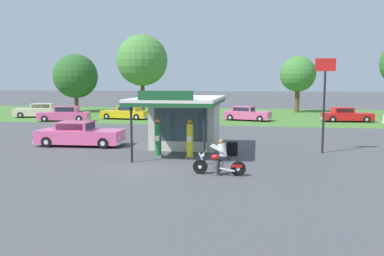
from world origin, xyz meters
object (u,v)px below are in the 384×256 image
motorcycle_with_rider (220,160)px  featured_classic_sedan (80,135)px  parked_car_back_row_right (187,116)px  parked_car_back_row_centre_left (65,114)px  parked_car_back_row_far_left (346,115)px  roadside_pole_sign (325,90)px  parked_car_second_row_spare (247,114)px  gas_pump_offside (190,140)px  parked_car_back_row_far_right (125,113)px  spare_tire_stack (232,149)px  bystander_chatting_near_pumps (166,121)px  gas_pump_nearside (158,139)px  parked_car_back_row_left (40,111)px

motorcycle_with_rider → featured_classic_sedan: size_ratio=0.41×
parked_car_back_row_right → parked_car_back_row_centre_left: (-12.67, -0.22, 0.02)m
parked_car_back_row_far_left → roadside_pole_sign: roadside_pole_sign is taller
parked_car_back_row_right → parked_car_second_row_spare: size_ratio=1.03×
parked_car_second_row_spare → motorcycle_with_rider: bearing=-91.1°
parked_car_back_row_far_left → parked_car_second_row_spare: 9.91m
gas_pump_offside → roadside_pole_sign: size_ratio=0.39×
roadside_pole_sign → featured_classic_sedan: bearing=179.3°
parked_car_back_row_right → parked_car_back_row_far_right: 7.87m
spare_tire_stack → bystander_chatting_near_pumps: bearing=122.9°
gas_pump_offside → gas_pump_nearside: bearing=-180.0°
parked_car_second_row_spare → parked_car_back_row_right: bearing=-147.5°
motorcycle_with_rider → parked_car_second_row_spare: size_ratio=0.45×
gas_pump_nearside → roadside_pole_sign: size_ratio=0.39×
motorcycle_with_rider → parked_car_back_row_right: 21.65m
featured_classic_sedan → parked_car_back_row_centre_left: parked_car_back_row_centre_left is taller
featured_classic_sedan → bystander_chatting_near_pumps: (3.84, 7.27, 0.18)m
parked_car_back_row_right → parked_car_second_row_spare: 6.66m
parked_car_back_row_left → parked_car_second_row_spare: bearing=-0.1°
gas_pump_nearside → parked_car_back_row_centre_left: size_ratio=0.38×
parked_car_back_row_right → roadside_pole_sign: size_ratio=1.00×
motorcycle_with_rider → parked_car_back_row_right: size_ratio=0.44×
bystander_chatting_near_pumps → spare_tire_stack: bystander_chatting_near_pumps is taller
gas_pump_nearside → parked_car_second_row_spare: size_ratio=0.40×
motorcycle_with_rider → featured_classic_sedan: bearing=145.7°
spare_tire_stack → roadside_pole_sign: bearing=17.7°
gas_pump_nearside → featured_classic_sedan: size_ratio=0.37×
parked_car_back_row_far_left → parked_car_back_row_far_right: 22.84m
parked_car_back_row_left → parked_car_back_row_centre_left: bearing=-37.7°
parked_car_back_row_right → parked_car_back_row_centre_left: size_ratio=0.98×
gas_pump_nearside → parked_car_back_row_far_right: size_ratio=0.39×
roadside_pole_sign → spare_tire_stack: roadside_pole_sign is taller
parked_car_back_row_far_left → parked_car_back_row_left: bearing=-179.4°
parked_car_back_row_far_right → parked_car_back_row_left: bearing=176.2°
gas_pump_nearside → parked_car_back_row_right: bearing=95.0°
parked_car_back_row_centre_left → spare_tire_stack: parked_car_back_row_centre_left is taller
gas_pump_offside → parked_car_second_row_spare: gas_pump_offside is taller
parked_car_back_row_left → parked_car_back_row_far_right: bearing=-3.8°
gas_pump_offside → bystander_chatting_near_pumps: size_ratio=1.27×
parked_car_second_row_spare → parked_car_back_row_far_right: 12.94m
parked_car_back_row_right → featured_classic_sedan: bearing=-106.4°
motorcycle_with_rider → parked_car_back_row_far_left: 27.06m
parked_car_second_row_spare → gas_pump_offside: bearing=-96.4°
parked_car_back_row_centre_left → spare_tire_stack: size_ratio=7.54×
featured_classic_sedan → parked_car_back_row_left: (-13.36, 18.21, 0.02)m
parked_car_back_row_right → spare_tire_stack: 17.21m
gas_pump_offside → parked_car_back_row_far_left: (12.28, 21.48, -0.30)m
parked_car_back_row_centre_left → parked_car_back_row_left: 6.29m
parked_car_back_row_centre_left → parked_car_back_row_far_right: size_ratio=1.02×
motorcycle_with_rider → roadside_pole_sign: roadside_pole_sign is taller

